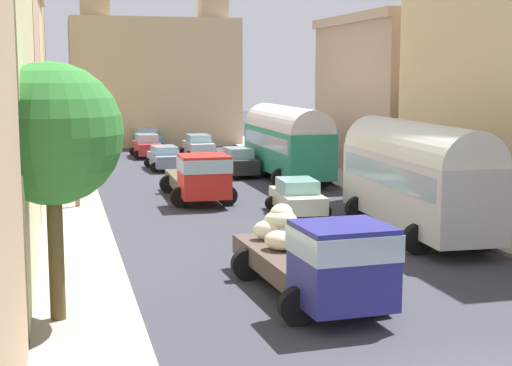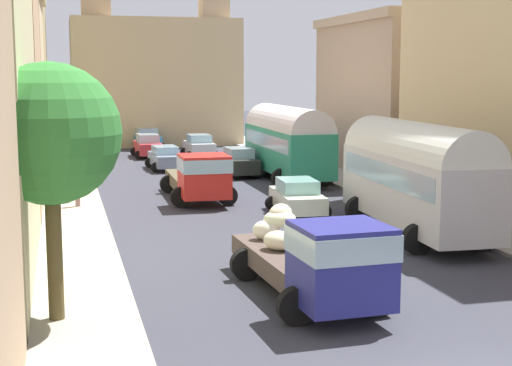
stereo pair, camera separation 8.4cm
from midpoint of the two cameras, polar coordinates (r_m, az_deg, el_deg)
The scene contains 19 objects.
ground_plane at distance 40.05m, azimuth -3.25°, elevation -0.18°, with size 154.00×154.00×0.00m, color #34353F.
sidewalk_left at distance 39.29m, azimuth -13.68°, elevation -0.46°, with size 2.50×70.00×0.14m, color #A59A88.
sidewalk_right at distance 42.04m, azimuth 6.48°, elevation 0.28°, with size 2.50×70.00×0.14m, color #ACA7A3.
building_left_4 at distance 56.14m, azimuth -17.68°, elevation 8.61°, with size 4.67×11.12×13.14m.
building_right_2 at distance 45.65m, azimuth 9.73°, elevation 6.53°, with size 5.46×11.68×9.13m.
distant_church at distance 64.21m, azimuth -7.68°, elevation 7.99°, with size 13.40×7.80×17.78m.
parked_bus_0 at distance 28.02m, azimuth 11.72°, elevation 0.75°, with size 3.48×9.21×4.11m.
parked_bus_1 at distance 42.04m, azimuth 2.23°, elevation 3.27°, with size 3.35×9.52×4.03m.
cargo_truck_0 at distance 19.36m, azimuth 4.57°, elevation -5.55°, with size 3.16×6.99×2.37m.
cargo_truck_1 at distance 34.72m, azimuth -4.31°, elevation 0.54°, with size 3.05×6.93×2.30m.
car_0 at distance 46.76m, azimuth -6.89°, elevation 1.89°, with size 2.23×4.05×1.44m.
car_1 at distance 53.82m, azimuth -8.17°, elevation 2.76°, with size 2.24×3.95×1.62m.
car_2 at distance 60.30m, azimuth -8.31°, elevation 3.33°, with size 2.55×4.18×1.58m.
car_3 at distance 31.68m, azimuth 3.01°, elevation -1.03°, with size 2.41×3.97×1.49m.
car_4 at distance 43.45m, azimuth -1.39°, elevation 1.57°, with size 2.22×3.74×1.63m.
car_5 at distance 53.15m, azimuth -4.36°, elevation 2.76°, with size 2.30×3.72×1.61m.
pedestrian_0 at distance 39.00m, azimuth -14.84°, elevation 0.92°, with size 0.40×0.40×1.88m.
pedestrian_1 at distance 33.68m, azimuth -13.25°, elevation -0.30°, with size 0.33×0.33×1.70m.
roadside_tree_0 at distance 17.89m, azimuth -15.12°, elevation 3.46°, with size 3.24×3.24×6.09m.
Camera 1 is at (-7.74, -11.86, 5.83)m, focal length 53.69 mm.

